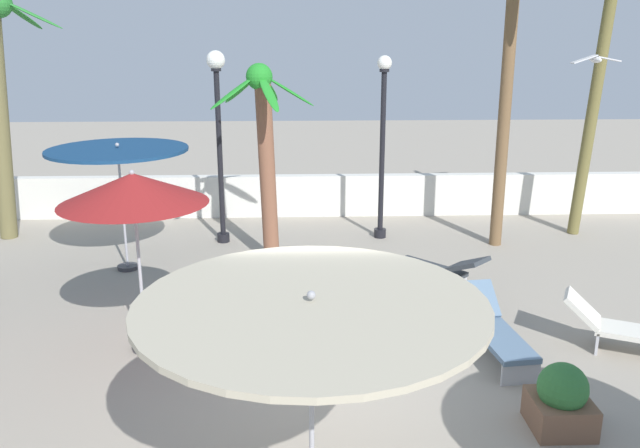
% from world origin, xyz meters
% --- Properties ---
extents(ground_plane, '(56.00, 56.00, 0.00)m').
position_xyz_m(ground_plane, '(0.00, 0.00, 0.00)').
color(ground_plane, '#9E9384').
extents(boundary_wall, '(25.20, 0.30, 1.08)m').
position_xyz_m(boundary_wall, '(0.00, 8.60, 0.54)').
color(boundary_wall, silver).
rests_on(boundary_wall, ground_plane).
extents(patio_umbrella_0, '(3.14, 3.14, 2.44)m').
position_xyz_m(patio_umbrella_0, '(-0.28, -2.59, 2.23)').
color(patio_umbrella_0, '#333338').
rests_on(patio_umbrella_0, ground_plane).
extents(patio_umbrella_1, '(2.11, 2.11, 2.77)m').
position_xyz_m(patio_umbrella_1, '(-2.71, 1.13, 2.48)').
color(patio_umbrella_1, '#333338').
rests_on(patio_umbrella_1, ground_plane).
extents(patio_umbrella_2, '(2.69, 2.69, 2.58)m').
position_xyz_m(patio_umbrella_2, '(-3.85, 4.68, 2.35)').
color(patio_umbrella_2, '#333338').
rests_on(patio_umbrella_2, ground_plane).
extents(palm_tree_0, '(2.41, 2.39, 5.96)m').
position_xyz_m(palm_tree_0, '(6.43, 6.77, 3.74)').
color(palm_tree_0, brown).
rests_on(palm_tree_0, ground_plane).
extents(palm_tree_1, '(2.62, 2.68, 5.53)m').
position_xyz_m(palm_tree_1, '(-6.94, 6.95, 3.35)').
color(palm_tree_1, brown).
rests_on(palm_tree_1, ground_plane).
extents(palm_tree_2, '(3.04, 2.92, 6.16)m').
position_xyz_m(palm_tree_2, '(4.06, 5.99, 3.87)').
color(palm_tree_2, brown).
rests_on(palm_tree_2, ground_plane).
extents(palm_tree_3, '(2.06, 2.11, 4.06)m').
position_xyz_m(palm_tree_3, '(-1.03, 5.11, 2.52)').
color(palm_tree_3, brown).
rests_on(palm_tree_3, ground_plane).
extents(lamp_post_0, '(0.32, 0.32, 4.15)m').
position_xyz_m(lamp_post_0, '(1.54, 6.64, 2.35)').
color(lamp_post_0, black).
rests_on(lamp_post_0, ground_plane).
extents(lamp_post_1, '(0.40, 0.40, 4.26)m').
position_xyz_m(lamp_post_1, '(-2.09, 6.42, 2.76)').
color(lamp_post_1, black).
rests_on(lamp_post_1, ground_plane).
extents(lounge_chair_0, '(1.93, 1.33, 0.84)m').
position_xyz_m(lounge_chair_0, '(4.50, 0.75, 0.39)').
color(lounge_chair_0, '#B7B7BC').
rests_on(lounge_chair_0, ground_plane).
extents(lounge_chair_1, '(0.76, 1.93, 0.84)m').
position_xyz_m(lounge_chair_1, '(2.51, 0.80, 0.39)').
color(lounge_chair_1, '#B7B7BC').
rests_on(lounge_chair_1, ground_plane).
extents(lounge_chair_2, '(1.67, 1.71, 0.81)m').
position_xyz_m(lounge_chair_2, '(2.22, 3.36, 0.41)').
color(lounge_chair_2, '#B7B7BC').
rests_on(lounge_chair_2, ground_plane).
extents(seagull_0, '(1.14, 0.41, 0.18)m').
position_xyz_m(seagull_0, '(5.78, 5.69, 4.09)').
color(seagull_0, white).
extents(planter, '(0.70, 0.70, 0.85)m').
position_xyz_m(planter, '(2.74, -1.12, 0.38)').
color(planter, brown).
rests_on(planter, ground_plane).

